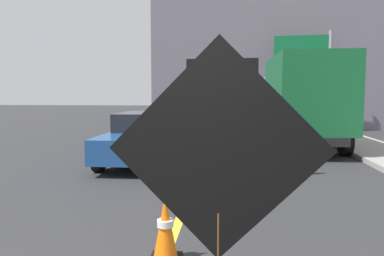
% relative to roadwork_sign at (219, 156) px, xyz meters
% --- Properties ---
extents(lane_center_stripe, '(0.14, 36.00, 0.01)m').
position_rel_roadwork_sign_xyz_m(lane_center_stripe, '(-0.68, 4.42, -1.47)').
color(lane_center_stripe, yellow).
rests_on(lane_center_stripe, ground).
extents(roadwork_sign, '(1.63, 0.08, 2.33)m').
position_rel_roadwork_sign_xyz_m(roadwork_sign, '(0.00, 0.00, 0.00)').
color(roadwork_sign, '#593819').
rests_on(roadwork_sign, ground).
extents(arrow_board_trailer, '(1.60, 1.87, 2.70)m').
position_rel_roadwork_sign_xyz_m(arrow_board_trailer, '(-0.12, 5.67, -0.99)').
color(arrow_board_trailer, orange).
rests_on(arrow_board_trailer, ground).
extents(box_truck, '(2.46, 6.85, 3.16)m').
position_rel_roadwork_sign_xyz_m(box_truck, '(2.57, 11.08, 0.26)').
color(box_truck, black).
rests_on(box_truck, ground).
extents(pickup_car, '(2.12, 4.79, 1.38)m').
position_rel_roadwork_sign_xyz_m(pickup_car, '(-2.26, 7.71, -0.77)').
color(pickup_car, navy).
rests_on(pickup_car, ground).
extents(highway_guide_sign, '(2.79, 0.28, 5.00)m').
position_rel_roadwork_sign_xyz_m(highway_guide_sign, '(4.11, 16.30, 1.95)').
color(highway_guide_sign, gray).
rests_on(highway_guide_sign, ground).
extents(far_building_block, '(16.32, 9.99, 10.18)m').
position_rel_roadwork_sign_xyz_m(far_building_block, '(3.83, 22.67, 3.62)').
color(far_building_block, slate).
rests_on(far_building_block, ground).
extents(traffic_cone_near_sign, '(0.36, 0.36, 0.77)m').
position_rel_roadwork_sign_xyz_m(traffic_cone_near_sign, '(-0.65, 1.43, -1.09)').
color(traffic_cone_near_sign, black).
rests_on(traffic_cone_near_sign, ground).
extents(traffic_cone_mid_lane, '(0.36, 0.36, 0.78)m').
position_rel_roadwork_sign_xyz_m(traffic_cone_mid_lane, '(-0.65, 4.17, -1.09)').
color(traffic_cone_mid_lane, black).
rests_on(traffic_cone_mid_lane, ground).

